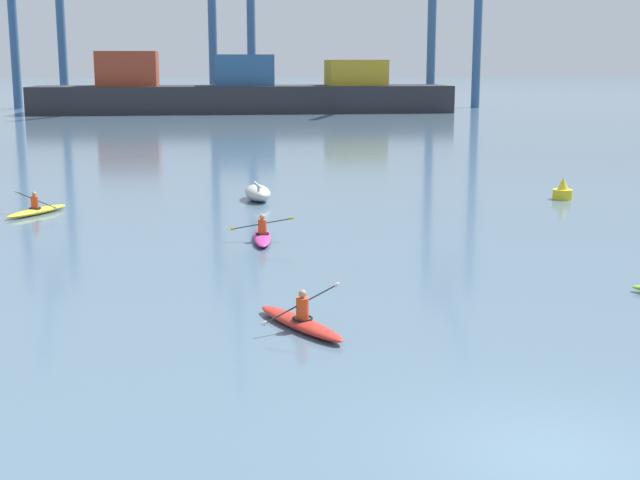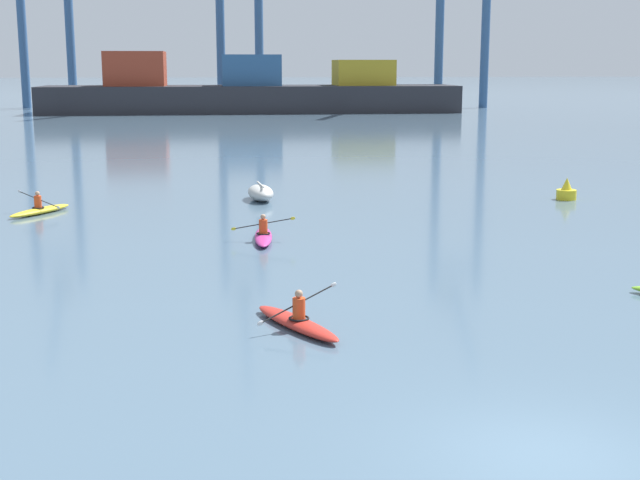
# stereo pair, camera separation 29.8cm
# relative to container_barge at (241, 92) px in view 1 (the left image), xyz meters

# --- Properties ---
(ground_plane) EXTENTS (800.00, 800.00, 0.00)m
(ground_plane) POSITION_rel_container_barge_xyz_m (1.18, -101.24, -2.58)
(ground_plane) COLOR slate
(container_barge) EXTENTS (52.35, 9.89, 7.62)m
(container_barge) POSITION_rel_container_barge_xyz_m (0.00, 0.00, 0.00)
(container_barge) COLOR #28282D
(container_barge) RESTS_ON ground
(capsized_dinghy) EXTENTS (1.35, 2.70, 0.76)m
(capsized_dinghy) POSITION_rel_container_barge_xyz_m (-2.04, -74.10, -2.23)
(capsized_dinghy) COLOR beige
(capsized_dinghy) RESTS_ON ground
(channel_buoy) EXTENTS (0.90, 0.90, 1.00)m
(channel_buoy) POSITION_rel_container_barge_xyz_m (11.86, -75.43, -2.22)
(channel_buoy) COLOR yellow
(channel_buoy) RESTS_ON ground
(kayak_red) EXTENTS (2.07, 3.30, 1.00)m
(kayak_red) POSITION_rel_container_barge_xyz_m (-2.13, -93.96, -2.40)
(kayak_red) COLOR red
(kayak_red) RESTS_ON ground
(kayak_magenta) EXTENTS (2.27, 3.43, 0.95)m
(kayak_magenta) POSITION_rel_container_barge_xyz_m (-2.39, -83.40, -2.40)
(kayak_magenta) COLOR #C13384
(kayak_magenta) RESTS_ON ground
(kayak_yellow) EXTENTS (2.30, 3.21, 0.95)m
(kayak_yellow) POSITION_rel_container_barge_xyz_m (-11.29, -76.73, -2.40)
(kayak_yellow) COLOR yellow
(kayak_yellow) RESTS_ON ground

